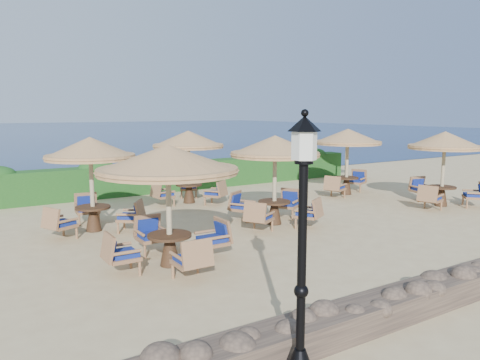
# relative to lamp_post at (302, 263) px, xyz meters

# --- Properties ---
(ground) EXTENTS (120.00, 120.00, 0.00)m
(ground) POSITION_rel_lamp_post_xyz_m (4.80, 6.80, -1.55)
(ground) COLOR tan
(ground) RESTS_ON ground
(sea) EXTENTS (160.00, 160.00, 0.00)m
(sea) POSITION_rel_lamp_post_xyz_m (4.80, 76.80, -1.55)
(sea) COLOR #0A1B46
(sea) RESTS_ON ground
(hedge) EXTENTS (18.00, 0.90, 1.20)m
(hedge) POSITION_rel_lamp_post_xyz_m (4.80, 14.00, -0.95)
(hedge) COLOR #164315
(hedge) RESTS_ON ground
(stone_wall) EXTENTS (15.00, 0.65, 0.44)m
(stone_wall) POSITION_rel_lamp_post_xyz_m (4.80, 0.60, -1.33)
(stone_wall) COLOR brown
(stone_wall) RESTS_ON ground
(lamp_post) EXTENTS (0.44, 0.44, 3.31)m
(lamp_post) POSITION_rel_lamp_post_xyz_m (0.00, 0.00, 0.00)
(lamp_post) COLOR black
(lamp_post) RESTS_ON ground
(extra_parasol) EXTENTS (2.30, 2.30, 2.41)m
(extra_parasol) POSITION_rel_lamp_post_xyz_m (12.60, 12.00, 0.62)
(extra_parasol) COLOR tan
(extra_parasol) RESTS_ON ground
(cafe_set_0) EXTENTS (3.05, 3.05, 2.65)m
(cafe_set_0) POSITION_rel_lamp_post_xyz_m (0.43, 5.00, 0.33)
(cafe_set_0) COLOR tan
(cafe_set_0) RESTS_ON ground
(cafe_set_1) EXTENTS (2.77, 2.77, 2.65)m
(cafe_set_1) POSITION_rel_lamp_post_xyz_m (4.61, 6.86, 0.23)
(cafe_set_1) COLOR tan
(cafe_set_1) RESTS_ON ground
(cafe_set_2) EXTENTS (2.70, 2.70, 2.65)m
(cafe_set_2) POSITION_rel_lamp_post_xyz_m (11.25, 5.89, 0.28)
(cafe_set_2) COLOR tan
(cafe_set_2) RESTS_ON ground
(cafe_set_3) EXTENTS (2.76, 2.66, 2.65)m
(cafe_set_3) POSITION_rel_lamp_post_xyz_m (-0.19, 8.90, 0.27)
(cafe_set_3) COLOR tan
(cafe_set_3) RESTS_ON ground
(cafe_set_4) EXTENTS (2.72, 2.76, 2.65)m
(cafe_set_4) POSITION_rel_lamp_post_xyz_m (3.88, 11.17, 0.31)
(cafe_set_4) COLOR tan
(cafe_set_4) RESTS_ON ground
(cafe_set_5) EXTENTS (2.86, 2.67, 2.65)m
(cafe_set_5) POSITION_rel_lamp_post_xyz_m (10.06, 9.39, 0.43)
(cafe_set_5) COLOR tan
(cafe_set_5) RESTS_ON ground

